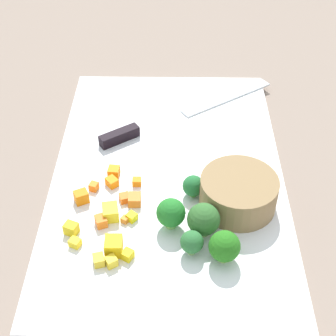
% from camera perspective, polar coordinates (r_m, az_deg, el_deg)
% --- Properties ---
extents(ground_plane, '(4.00, 4.00, 0.00)m').
position_cam_1_polar(ground_plane, '(0.77, -0.00, -1.23)').
color(ground_plane, gray).
extents(cutting_board, '(0.54, 0.34, 0.01)m').
position_cam_1_polar(cutting_board, '(0.76, -0.00, -0.90)').
color(cutting_board, white).
rests_on(cutting_board, ground_plane).
extents(prep_bowl, '(0.11, 0.11, 0.05)m').
position_cam_1_polar(prep_bowl, '(0.70, 7.89, -2.75)').
color(prep_bowl, olive).
rests_on(prep_bowl, cutting_board).
extents(chef_knife, '(0.21, 0.29, 0.02)m').
position_cam_1_polar(chef_knife, '(0.85, -0.55, 5.36)').
color(chef_knife, silver).
rests_on(chef_knife, cutting_board).
extents(carrot_dice_0, '(0.02, 0.02, 0.01)m').
position_cam_1_polar(carrot_dice_0, '(0.74, -6.29, -1.57)').
color(carrot_dice_0, orange).
rests_on(carrot_dice_0, cutting_board).
extents(carrot_dice_1, '(0.02, 0.02, 0.02)m').
position_cam_1_polar(carrot_dice_1, '(0.72, -9.68, -3.21)').
color(carrot_dice_1, orange).
rests_on(carrot_dice_1, cutting_board).
extents(carrot_dice_2, '(0.02, 0.02, 0.01)m').
position_cam_1_polar(carrot_dice_2, '(0.71, -3.76, -3.54)').
color(carrot_dice_2, orange).
rests_on(carrot_dice_2, cutting_board).
extents(carrot_dice_3, '(0.01, 0.01, 0.01)m').
position_cam_1_polar(carrot_dice_3, '(0.74, -8.30, -2.06)').
color(carrot_dice_3, orange).
rests_on(carrot_dice_3, cutting_board).
extents(carrot_dice_4, '(0.02, 0.02, 0.01)m').
position_cam_1_polar(carrot_dice_4, '(0.69, -7.49, -5.92)').
color(carrot_dice_4, orange).
rests_on(carrot_dice_4, cutting_board).
extents(carrot_dice_5, '(0.02, 0.02, 0.01)m').
position_cam_1_polar(carrot_dice_5, '(0.76, -6.08, -0.40)').
color(carrot_dice_5, orange).
rests_on(carrot_dice_5, cutting_board).
extents(carrot_dice_6, '(0.01, 0.01, 0.01)m').
position_cam_1_polar(carrot_dice_6, '(0.74, -3.51, -1.55)').
color(carrot_dice_6, orange).
rests_on(carrot_dice_6, cutting_board).
extents(carrot_dice_7, '(0.02, 0.02, 0.01)m').
position_cam_1_polar(carrot_dice_7, '(0.72, -4.88, -3.35)').
color(carrot_dice_7, orange).
rests_on(carrot_dice_7, cutting_board).
extents(carrot_dice_8, '(0.01, 0.01, 0.01)m').
position_cam_1_polar(carrot_dice_8, '(0.69, -4.84, -5.77)').
color(carrot_dice_8, orange).
rests_on(carrot_dice_8, cutting_board).
extents(pepper_dice_0, '(0.02, 0.02, 0.01)m').
position_cam_1_polar(pepper_dice_0, '(0.67, -10.36, -8.22)').
color(pepper_dice_0, yellow).
rests_on(pepper_dice_0, cutting_board).
extents(pepper_dice_1, '(0.02, 0.02, 0.02)m').
position_cam_1_polar(pepper_dice_1, '(0.65, -6.10, -8.68)').
color(pepper_dice_1, yellow).
rests_on(pepper_dice_1, cutting_board).
extents(pepper_dice_2, '(0.03, 0.03, 0.02)m').
position_cam_1_polar(pepper_dice_2, '(0.69, -6.46, -4.95)').
color(pepper_dice_2, yellow).
rests_on(pepper_dice_2, cutting_board).
extents(pepper_dice_3, '(0.02, 0.02, 0.01)m').
position_cam_1_polar(pepper_dice_3, '(0.65, -4.55, -9.66)').
color(pepper_dice_3, yellow).
rests_on(pepper_dice_3, cutting_board).
extents(pepper_dice_4, '(0.02, 0.02, 0.01)m').
position_cam_1_polar(pepper_dice_4, '(0.65, -7.75, -10.18)').
color(pepper_dice_4, yellow).
rests_on(pepper_dice_4, cutting_board).
extents(pepper_dice_5, '(0.02, 0.02, 0.02)m').
position_cam_1_polar(pepper_dice_5, '(0.68, -10.78, -6.69)').
color(pepper_dice_5, yellow).
rests_on(pepper_dice_5, cutting_board).
extents(pepper_dice_6, '(0.02, 0.02, 0.01)m').
position_cam_1_polar(pepper_dice_6, '(0.69, -4.09, -5.49)').
color(pepper_dice_6, yellow).
rests_on(pepper_dice_6, cutting_board).
extents(pepper_dice_7, '(0.02, 0.02, 0.01)m').
position_cam_1_polar(pepper_dice_7, '(0.64, -6.37, -10.36)').
color(pepper_dice_7, yellow).
rests_on(pepper_dice_7, cutting_board).
extents(broccoli_floret_0, '(0.04, 0.04, 0.05)m').
position_cam_1_polar(broccoli_floret_0, '(0.66, 4.00, -5.80)').
color(broccoli_floret_0, '#8BAE5F').
rests_on(broccoli_floret_0, cutting_board).
extents(broccoli_floret_1, '(0.03, 0.03, 0.03)m').
position_cam_1_polar(broccoli_floret_1, '(0.64, 2.69, -8.31)').
color(broccoli_floret_1, '#8EBB64').
rests_on(broccoli_floret_1, cutting_board).
extents(broccoli_floret_2, '(0.04, 0.04, 0.05)m').
position_cam_1_polar(broccoli_floret_2, '(0.67, 0.33, -5.08)').
color(broccoli_floret_2, '#83B961').
rests_on(broccoli_floret_2, cutting_board).
extents(broccoli_floret_3, '(0.04, 0.04, 0.04)m').
position_cam_1_polar(broccoli_floret_3, '(0.63, 6.33, -8.74)').
color(broccoli_floret_3, '#97B154').
rests_on(broccoli_floret_3, cutting_board).
extents(broccoli_floret_4, '(0.03, 0.03, 0.03)m').
position_cam_1_polar(broccoli_floret_4, '(0.71, 2.84, -2.04)').
color(broccoli_floret_4, '#80B760').
rests_on(broccoli_floret_4, cutting_board).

